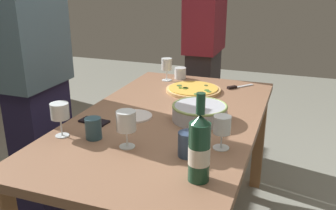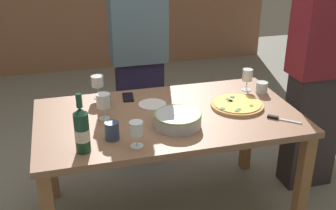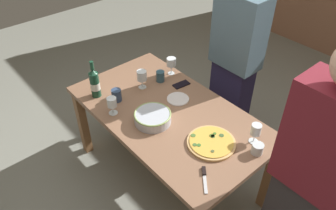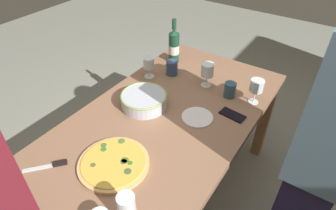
% 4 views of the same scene
% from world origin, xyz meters
% --- Properties ---
extents(dining_table, '(1.60, 0.90, 0.75)m').
position_xyz_m(dining_table, '(0.00, 0.00, 0.66)').
color(dining_table, '#8E654A').
rests_on(dining_table, ground).
extents(pizza, '(0.34, 0.34, 0.03)m').
position_xyz_m(pizza, '(0.46, -0.00, 0.76)').
color(pizza, '#E0AF6C').
rests_on(pizza, dining_table).
extents(serving_bowl, '(0.28, 0.28, 0.08)m').
position_xyz_m(serving_bowl, '(0.01, -0.16, 0.79)').
color(serving_bowl, silver).
rests_on(serving_bowl, dining_table).
extents(wine_bottle, '(0.08, 0.08, 0.32)m').
position_xyz_m(wine_bottle, '(-0.54, -0.31, 0.88)').
color(wine_bottle, '#1A432D').
rests_on(wine_bottle, dining_table).
extents(wine_glass_near_pizza, '(0.08, 0.08, 0.16)m').
position_xyz_m(wine_glass_near_pizza, '(-0.38, 0.04, 0.86)').
color(wine_glass_near_pizza, white).
rests_on(wine_glass_near_pizza, dining_table).
extents(wine_glass_by_bottle, '(0.07, 0.07, 0.14)m').
position_xyz_m(wine_glass_by_bottle, '(-0.26, -0.33, 0.85)').
color(wine_glass_by_bottle, white).
rests_on(wine_glass_by_bottle, dining_table).
extents(wine_glass_far_left, '(0.08, 0.08, 0.16)m').
position_xyz_m(wine_glass_far_left, '(-0.38, 0.37, 0.87)').
color(wine_glass_far_left, white).
rests_on(wine_glass_far_left, dining_table).
extents(wine_glass_far_right, '(0.07, 0.07, 0.15)m').
position_xyz_m(wine_glass_far_right, '(0.63, 0.24, 0.86)').
color(wine_glass_far_right, white).
rests_on(wine_glass_far_right, dining_table).
extents(cup_amber, '(0.08, 0.08, 0.10)m').
position_xyz_m(cup_amber, '(-0.37, -0.22, 0.80)').
color(cup_amber, '#324668').
rests_on(cup_amber, dining_table).
extents(cup_ceramic, '(0.07, 0.07, 0.10)m').
position_xyz_m(cup_ceramic, '(-0.36, 0.22, 0.80)').
color(cup_ceramic, '#2F505F').
rests_on(cup_ceramic, dining_table).
extents(cup_spare, '(0.08, 0.08, 0.08)m').
position_xyz_m(cup_spare, '(0.71, 0.17, 0.79)').
color(cup_spare, white).
rests_on(cup_spare, dining_table).
extents(side_plate, '(0.18, 0.18, 0.01)m').
position_xyz_m(side_plate, '(-0.06, 0.16, 0.76)').
color(side_plate, white).
rests_on(side_plate, dining_table).
extents(cell_phone, '(0.09, 0.15, 0.01)m').
position_xyz_m(cell_phone, '(-0.19, 0.32, 0.76)').
color(cell_phone, black).
rests_on(cell_phone, dining_table).
extents(pizza_knife, '(0.17, 0.15, 0.02)m').
position_xyz_m(pizza_knife, '(0.63, -0.24, 0.76)').
color(pizza_knife, silver).
rests_on(pizza_knife, dining_table).
extents(person_host, '(0.42, 0.24, 1.77)m').
position_xyz_m(person_host, '(1.11, 0.11, 0.91)').
color(person_host, '#322B2E').
rests_on(person_host, ground).
extents(person_guest_left, '(0.42, 0.24, 1.72)m').
position_xyz_m(person_guest_left, '(-0.02, 0.79, 0.88)').
color(person_guest_left, '#211C3C').
rests_on(person_guest_left, ground).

